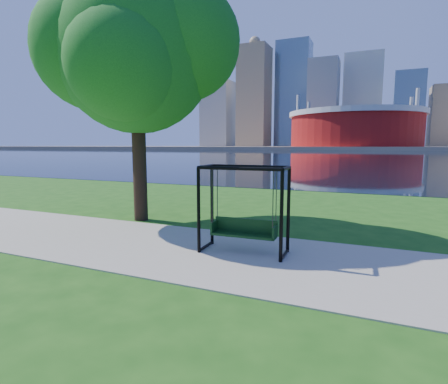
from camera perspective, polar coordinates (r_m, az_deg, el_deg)
The scene contains 8 objects.
ground at distance 8.79m, azimuth 1.03°, elevation -9.27°, with size 900.00×900.00×0.00m, color #1E5114.
path at distance 8.35m, azimuth -0.29°, elevation -10.08°, with size 120.00×4.00×0.03m, color #9E937F.
river at distance 109.86m, azimuth 21.81°, elevation 5.71°, with size 900.00×180.00×0.02m, color black.
far_bank at distance 313.80m, azimuth 22.95°, elevation 6.69°, with size 900.00×228.00×2.00m, color #937F60.
stadium at distance 243.42m, azimuth 20.55°, elevation 9.84°, with size 83.00×83.00×32.00m.
skyline at distance 328.96m, azimuth 22.53°, elevation 12.82°, with size 392.00×66.00×96.50m.
swing at distance 8.25m, azimuth 3.28°, elevation -3.18°, with size 2.07×0.96×2.09m.
park_tree at distance 12.64m, azimuth -14.22°, elevation 21.40°, with size 6.51×5.88×8.09m.
Camera 1 is at (3.19, -7.78, 2.54)m, focal length 28.00 mm.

